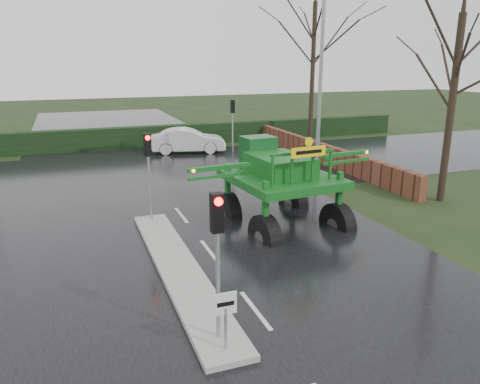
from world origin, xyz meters
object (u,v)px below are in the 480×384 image
object	(u,v)px
traffic_signal_far	(233,114)
white_sedan	(188,153)
crop_sprayer	(263,181)
traffic_signal_mid	(148,158)
street_light_right	(316,63)
traffic_signal_near	(217,236)
keep_left_sign	(225,312)

from	to	relation	value
traffic_signal_far	white_sedan	xyz separation A→B (m)	(-2.93, 0.82, -2.59)
crop_sprayer	traffic_signal_far	bearing A→B (deg)	68.66
traffic_signal_far	crop_sprayer	world-z (taller)	crop_sprayer
traffic_signal_mid	white_sedan	bearing A→B (deg)	69.93
street_light_right	white_sedan	world-z (taller)	street_light_right
traffic_signal_near	traffic_signal_far	size ratio (longest dim) A/B	1.00
keep_left_sign	traffic_signal_mid	distance (m)	9.12
traffic_signal_far	traffic_signal_near	bearing A→B (deg)	69.64
traffic_signal_far	white_sedan	bearing A→B (deg)	-15.63
traffic_signal_near	traffic_signal_far	distance (m)	22.42
keep_left_sign	traffic_signal_mid	size ratio (longest dim) A/B	0.38
white_sedan	crop_sprayer	bearing A→B (deg)	-172.92
keep_left_sign	traffic_signal_mid	bearing A→B (deg)	90.00
keep_left_sign	traffic_signal_mid	world-z (taller)	traffic_signal_mid
traffic_signal_near	traffic_signal_far	world-z (taller)	same
crop_sprayer	white_sedan	size ratio (longest dim) A/B	1.59
white_sedan	traffic_signal_near	bearing A→B (deg)	179.45
keep_left_sign	traffic_signal_near	world-z (taller)	traffic_signal_near
keep_left_sign	street_light_right	xyz separation A→B (m)	(9.49, 13.50, 4.93)
traffic_signal_mid	crop_sprayer	size ratio (longest dim) A/B	0.44
traffic_signal_near	keep_left_sign	bearing A→B (deg)	-90.00
keep_left_sign	traffic_signal_near	xyz separation A→B (m)	(0.00, 0.49, 1.53)
traffic_signal_near	traffic_signal_far	bearing A→B (deg)	69.64
traffic_signal_mid	street_light_right	world-z (taller)	street_light_right
traffic_signal_far	street_light_right	world-z (taller)	street_light_right
traffic_signal_mid	street_light_right	xyz separation A→B (m)	(9.49, 4.51, 3.40)
traffic_signal_far	street_light_right	xyz separation A→B (m)	(1.69, -8.01, 3.40)
keep_left_sign	traffic_signal_near	size ratio (longest dim) A/B	0.38
street_light_right	keep_left_sign	bearing A→B (deg)	-125.12
traffic_signal_mid	crop_sprayer	distance (m)	4.51
keep_left_sign	street_light_right	world-z (taller)	street_light_right
keep_left_sign	traffic_signal_far	size ratio (longest dim) A/B	0.38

